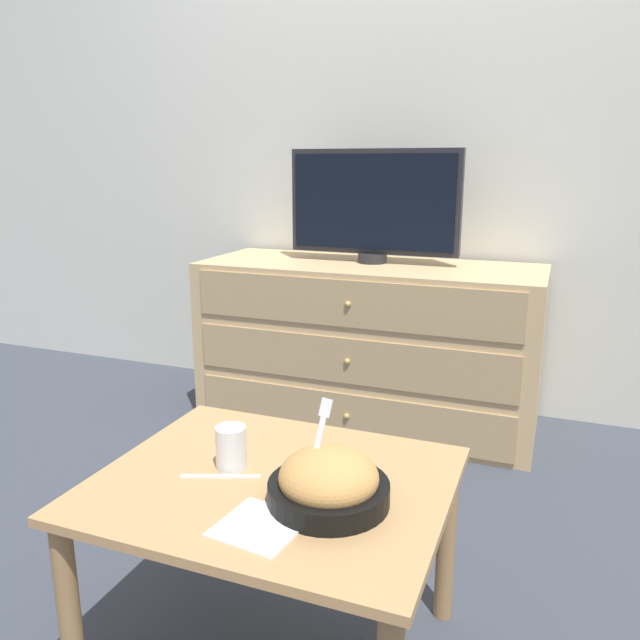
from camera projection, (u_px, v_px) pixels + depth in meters
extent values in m
plane|color=#383D47|center=(406.00, 398.00, 2.93)|extent=(12.00, 12.00, 0.00)
cube|color=silver|center=(417.00, 107.00, 2.64)|extent=(12.00, 0.05, 2.60)
cube|color=tan|center=(368.00, 343.00, 2.62)|extent=(1.38, 0.52, 0.67)
cube|color=tan|center=(347.00, 416.00, 2.44)|extent=(1.27, 0.01, 0.18)
sphere|color=tan|center=(347.00, 416.00, 2.43)|extent=(0.02, 0.02, 0.02)
cube|color=tan|center=(348.00, 361.00, 2.38)|extent=(1.27, 0.01, 0.18)
sphere|color=tan|center=(347.00, 362.00, 2.38)|extent=(0.02, 0.02, 0.02)
cube|color=tan|center=(348.00, 304.00, 2.33)|extent=(1.27, 0.01, 0.18)
sphere|color=tan|center=(348.00, 304.00, 2.32)|extent=(0.02, 0.02, 0.02)
cylinder|color=#232328|center=(372.00, 258.00, 2.57)|extent=(0.12, 0.12, 0.04)
cube|color=#232328|center=(374.00, 202.00, 2.52)|extent=(0.70, 0.04, 0.42)
cube|color=black|center=(372.00, 202.00, 2.50)|extent=(0.66, 0.01, 0.38)
cube|color=tan|center=(273.00, 483.00, 1.30)|extent=(0.72, 0.59, 0.02)
cylinder|color=#9C7549|center=(69.00, 614.00, 1.23)|extent=(0.04, 0.04, 0.41)
cylinder|color=#9C7549|center=(208.00, 489.00, 1.70)|extent=(0.04, 0.04, 0.41)
cylinder|color=#9C7549|center=(446.00, 540.00, 1.47)|extent=(0.04, 0.04, 0.41)
cylinder|color=black|center=(329.00, 493.00, 1.20)|extent=(0.24, 0.24, 0.04)
ellipsoid|color=tan|center=(329.00, 477.00, 1.19)|extent=(0.19, 0.19, 0.11)
cube|color=white|center=(316.00, 451.00, 1.20)|extent=(0.03, 0.07, 0.16)
cube|color=white|center=(326.00, 408.00, 1.20)|extent=(0.03, 0.02, 0.03)
cylinder|color=#9E6638|center=(231.00, 455.00, 1.34)|extent=(0.06, 0.06, 0.06)
cylinder|color=white|center=(231.00, 447.00, 1.33)|extent=(0.07, 0.07, 0.09)
cube|color=white|center=(260.00, 526.00, 1.12)|extent=(0.16, 0.16, 0.00)
cube|color=white|center=(218.00, 476.00, 1.30)|extent=(0.16, 0.07, 0.01)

